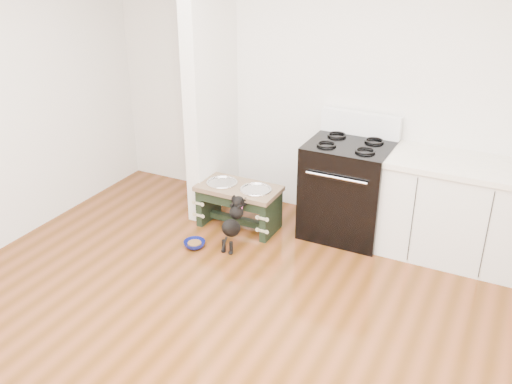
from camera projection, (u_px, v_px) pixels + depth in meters
name	position (u px, v px, depth m)	size (l,w,h in m)	color
ground	(208.00, 361.00, 3.93)	(5.00, 5.00, 0.00)	#4F2A0E
room_shell	(197.00, 140.00, 3.24)	(5.00, 5.00, 5.00)	silver
partition_wall	(211.00, 81.00, 5.52)	(0.15, 0.80, 2.70)	silver
oven_range	(347.00, 188.00, 5.36)	(0.76, 0.69, 1.14)	black
cabinet_run	(455.00, 211.00, 4.99)	(1.24, 0.64, 0.91)	silver
dog_feeder	(239.00, 198.00, 5.54)	(0.80, 0.42, 0.45)	black
puppy	(233.00, 221.00, 5.21)	(0.14, 0.41, 0.48)	black
floor_bowl	(195.00, 244.00, 5.30)	(0.26, 0.26, 0.06)	navy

